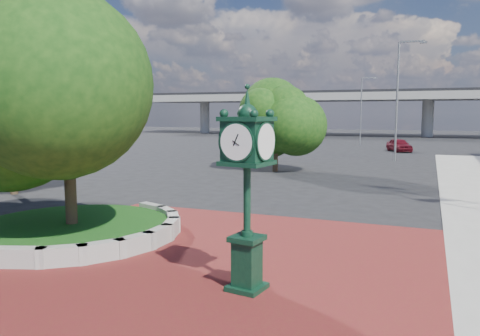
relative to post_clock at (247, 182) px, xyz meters
name	(u,v)px	position (x,y,z in m)	size (l,w,h in m)	color
ground	(214,253)	(-1.87, 2.28, -2.43)	(200.00, 200.00, 0.00)	black
plaza	(198,263)	(-1.87, 1.28, -2.41)	(12.00, 12.00, 0.04)	maroon
planter_wall	(132,234)	(-4.58, 2.28, -2.16)	(2.96, 6.77, 0.54)	#9E9B93
grass_bed	(72,229)	(-6.87, 2.28, -2.23)	(6.10, 6.10, 0.40)	#194614
overpass	(395,96)	(-2.09, 72.28, 4.11)	(90.00, 12.00, 7.50)	#9E9B93
tree_planter	(67,118)	(-6.87, 2.28, 1.30)	(5.20, 5.20, 6.33)	#38281C
tree_northwest	(9,108)	(-14.87, 7.28, 1.70)	(5.60, 5.60, 6.93)	#38281C
tree_street	(276,123)	(-5.87, 20.28, 0.81)	(4.40, 4.40, 5.45)	#38281C
post_clock	(247,182)	(0.00, 0.00, 0.00)	(1.03, 1.03, 4.42)	black
parked_car	(399,145)	(0.76, 40.25, -1.77)	(1.56, 3.87, 1.32)	#580C18
street_lamp_near	(400,92)	(1.26, 30.15, 3.11)	(2.12, 0.27, 9.44)	slate
street_lamp_far	(363,106)	(-3.90, 47.62, 2.26)	(1.78, 0.53, 8.00)	slate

